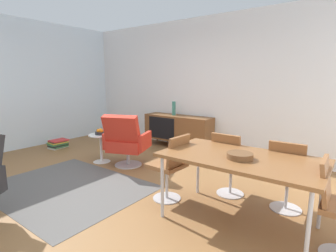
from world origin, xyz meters
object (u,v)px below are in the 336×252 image
(sideboard, at_px, (178,128))
(side_table_round, at_px, (101,145))
(vase_cobalt, at_px, (174,108))
(lounge_chair_red, at_px, (126,141))
(fruit_bowl, at_px, (100,132))
(dining_table, at_px, (240,160))
(wooden_bowl_on_table, at_px, (240,156))
(dining_chair_back_left, at_px, (229,161))
(dining_chair_back_right, at_px, (287,173))
(magazine_stack, at_px, (58,144))
(dining_chair_near_window, at_px, (171,165))

(sideboard, xyz_separation_m, side_table_round, (-0.54, -1.72, -0.12))
(vase_cobalt, distance_m, lounge_chair_red, 1.69)
(lounge_chair_red, bearing_deg, fruit_bowl, -171.00)
(dining_table, distance_m, wooden_bowl_on_table, 0.12)
(dining_chair_back_left, height_order, lounge_chair_red, lounge_chair_red)
(dining_table, relative_size, dining_chair_back_right, 1.87)
(wooden_bowl_on_table, bearing_deg, lounge_chair_red, 163.70)
(wooden_bowl_on_table, xyz_separation_m, side_table_round, (-2.88, 0.59, -0.45))
(fruit_bowl, distance_m, magazine_stack, 1.62)
(vase_cobalt, height_order, dining_chair_near_window, vase_cobalt)
(vase_cobalt, bearing_deg, wooden_bowl_on_table, -43.31)
(dining_chair_back_left, bearing_deg, side_table_round, -178.66)
(magazine_stack, bearing_deg, dining_chair_near_window, -8.98)
(dining_chair_back_right, relative_size, side_table_round, 1.65)
(magazine_stack, bearing_deg, dining_chair_back_right, 0.08)
(dining_chair_near_window, bearing_deg, side_table_round, 165.60)
(lounge_chair_red, relative_size, fruit_bowl, 4.73)
(dining_table, height_order, fruit_bowl, dining_table)
(dining_table, bearing_deg, wooden_bowl_on_table, -72.79)
(wooden_bowl_on_table, distance_m, dining_chair_back_right, 0.78)
(vase_cobalt, distance_m, wooden_bowl_on_table, 3.36)
(wooden_bowl_on_table, relative_size, side_table_round, 0.50)
(wooden_bowl_on_table, bearing_deg, side_table_round, 168.47)
(vase_cobalt, relative_size, dining_table, 0.19)
(dining_table, bearing_deg, magazine_stack, 172.85)
(fruit_bowl, bearing_deg, dining_chair_back_right, 1.08)
(dining_chair_near_window, bearing_deg, dining_chair_back_left, 46.29)
(vase_cobalt, xyz_separation_m, fruit_bowl, (-0.43, -1.72, -0.31))
(magazine_stack, bearing_deg, sideboard, 38.48)
(vase_cobalt, distance_m, magazine_stack, 2.70)
(lounge_chair_red, bearing_deg, sideboard, 90.88)
(vase_cobalt, distance_m, dining_chair_back_right, 3.26)
(dining_chair_back_left, relative_size, fruit_bowl, 4.28)
(dining_chair_near_window, xyz_separation_m, side_table_round, (-1.96, 0.50, -0.15))
(wooden_bowl_on_table, relative_size, fruit_bowl, 1.30)
(dining_table, distance_m, dining_chair_back_left, 0.70)
(vase_cobalt, distance_m, dining_chair_back_left, 2.68)
(vase_cobalt, bearing_deg, magazine_stack, -139.93)
(vase_cobalt, bearing_deg, side_table_round, -104.05)
(vase_cobalt, relative_size, magazine_stack, 0.76)
(vase_cobalt, height_order, side_table_round, vase_cobalt)
(dining_table, bearing_deg, sideboard, 136.12)
(dining_chair_back_left, bearing_deg, wooden_bowl_on_table, -59.60)
(vase_cobalt, relative_size, dining_chair_back_left, 0.36)
(side_table_round, relative_size, fruit_bowl, 2.60)
(vase_cobalt, relative_size, dining_chair_back_right, 0.36)
(wooden_bowl_on_table, relative_size, dining_chair_back_right, 0.30)
(magazine_stack, bearing_deg, dining_table, -7.15)
(vase_cobalt, xyz_separation_m, magazine_stack, (-1.98, -1.67, -0.78))
(vase_cobalt, relative_size, fruit_bowl, 1.55)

